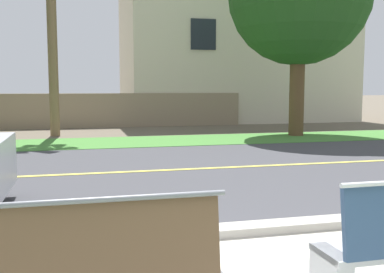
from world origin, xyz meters
The scene contains 7 objects.
ground_plane centered at (0.00, 8.00, 0.00)m, with size 140.00×140.00×0.00m, color #665B4C.
curb_edge centered at (0.00, 2.35, 0.06)m, with size 44.00×0.30×0.11m, color #ADA89E.
street_asphalt centered at (0.00, 6.50, 0.00)m, with size 52.00×8.00×0.01m, color #424247.
road_centre_line centered at (0.00, 6.50, 0.01)m, with size 48.00×0.14×0.01m, color #E0CC4C.
far_verge_grass centered at (0.00, 11.46, 0.01)m, with size 48.00×2.80×0.02m, color #478438.
garden_wall centered at (-0.96, 16.81, 0.70)m, with size 13.00×0.36×1.40m, color gray.
house_across_street centered at (6.42, 20.01, 3.88)m, with size 11.68×6.91×7.66m.
Camera 1 is at (-1.32, -2.42, 1.66)m, focal length 43.11 mm.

